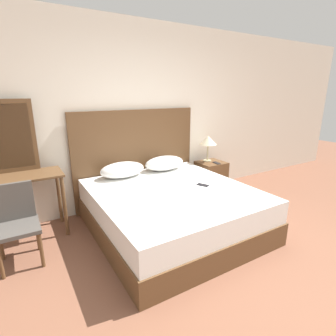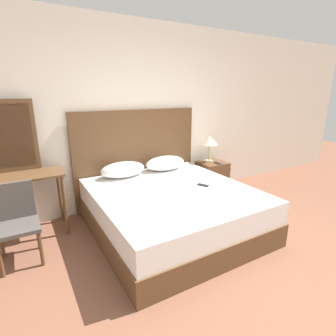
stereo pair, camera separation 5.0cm
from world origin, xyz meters
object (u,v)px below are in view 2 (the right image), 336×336
(table_lamp, at_px, (209,141))
(phone_on_nightstand, at_px, (218,163))
(vanity_desk, at_px, (15,187))
(phone_on_bed, at_px, (203,185))
(bed, at_px, (172,210))
(nightstand, at_px, (212,178))
(chair, at_px, (16,218))

(table_lamp, relative_size, phone_on_nightstand, 2.77)
(vanity_desk, bearing_deg, phone_on_bed, -21.90)
(bed, xyz_separation_m, nightstand, (1.24, 0.72, 0.01))
(bed, bearing_deg, phone_on_nightstand, 26.02)
(nightstand, xyz_separation_m, table_lamp, (-0.02, 0.08, 0.63))
(phone_on_bed, distance_m, vanity_desk, 2.25)
(phone_on_nightstand, height_order, vanity_desk, vanity_desk)
(phone_on_bed, height_order, table_lamp, table_lamp)
(table_lamp, relative_size, chair, 0.53)
(phone_on_nightstand, bearing_deg, table_lamp, 104.88)
(phone_on_bed, relative_size, nightstand, 0.29)
(phone_on_bed, bearing_deg, phone_on_nightstand, 39.61)
(bed, height_order, chair, chair)
(nightstand, distance_m, phone_on_nightstand, 0.31)
(table_lamp, xyz_separation_m, vanity_desk, (-2.88, -0.05, -0.27))
(bed, bearing_deg, chair, 170.25)
(phone_on_bed, distance_m, chair, 2.15)
(bed, bearing_deg, vanity_desk, 155.68)
(table_lamp, xyz_separation_m, phone_on_nightstand, (0.05, -0.19, -0.35))
(nightstand, bearing_deg, phone_on_nightstand, -76.53)
(phone_on_bed, height_order, chair, chair)
(phone_on_bed, bearing_deg, table_lamp, 48.02)
(table_lamp, bearing_deg, phone_on_nightstand, -75.12)
(nightstand, height_order, chair, chair)
(bed, relative_size, vanity_desk, 1.89)
(phone_on_bed, bearing_deg, vanity_desk, 158.10)
(phone_on_bed, xyz_separation_m, phone_on_nightstand, (0.85, 0.70, 0.01))
(phone_on_bed, relative_size, table_lamp, 0.38)
(nightstand, height_order, table_lamp, table_lamp)
(nightstand, distance_m, chair, 2.97)
(bed, xyz_separation_m, phone_on_bed, (0.42, -0.08, 0.28))
(table_lamp, height_order, vanity_desk, table_lamp)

